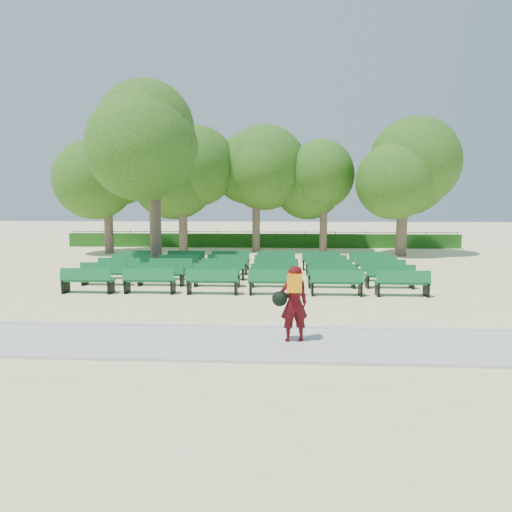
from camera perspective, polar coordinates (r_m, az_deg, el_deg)
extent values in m
plane|color=beige|center=(16.67, -1.66, -3.36)|extent=(120.00, 120.00, 0.00)
cube|color=#B9BAB5|center=(9.50, -5.58, -10.77)|extent=(30.00, 2.20, 0.06)
cube|color=silver|center=(10.59, -4.61, -8.84)|extent=(30.00, 0.12, 0.10)
cube|color=#1C5014|center=(30.49, 0.61, 1.95)|extent=(26.00, 0.70, 0.90)
cube|color=#126731|center=(17.24, -0.88, -1.65)|extent=(1.67, 0.55, 0.05)
cube|color=#126731|center=(17.02, -0.92, -0.98)|extent=(1.65, 0.22, 0.39)
cylinder|color=brown|center=(19.96, -12.44, 3.22)|extent=(0.49, 0.49, 3.54)
ellipsoid|color=#30601A|center=(20.05, -12.67, 12.42)|extent=(5.23, 5.23, 4.71)
imported|color=#44090D|center=(9.34, 4.77, -5.93)|extent=(0.63, 0.48, 1.56)
cube|color=orange|center=(9.08, 4.82, -3.41)|extent=(0.29, 0.15, 0.36)
sphere|color=black|center=(9.26, 2.97, -5.36)|extent=(0.31, 0.31, 0.31)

